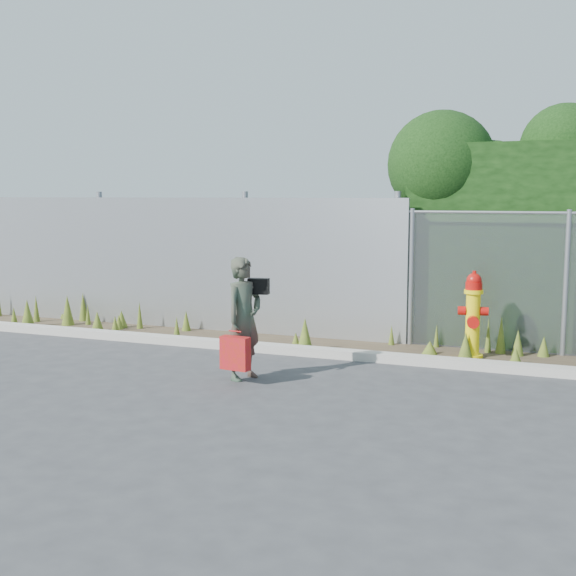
# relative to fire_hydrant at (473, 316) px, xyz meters

# --- Properties ---
(ground) EXTENTS (80.00, 80.00, 0.00)m
(ground) POSITION_rel_fire_hydrant_xyz_m (-2.03, -2.41, -0.59)
(ground) COLOR #373739
(ground) RESTS_ON ground
(curb) EXTENTS (16.00, 0.22, 0.12)m
(curb) POSITION_rel_fire_hydrant_xyz_m (-2.03, -0.61, -0.53)
(curb) COLOR #ABA59A
(curb) RESTS_ON ground
(weed_strip) EXTENTS (16.00, 1.32, 0.54)m
(weed_strip) POSITION_rel_fire_hydrant_xyz_m (-2.84, 0.04, -0.47)
(weed_strip) COLOR #3F3224
(weed_strip) RESTS_ON ground
(corrugated_fence) EXTENTS (8.50, 0.21, 2.30)m
(corrugated_fence) POSITION_rel_fire_hydrant_xyz_m (-5.27, 0.60, 0.51)
(corrugated_fence) COLOR #A7AAAE
(corrugated_fence) RESTS_ON ground
(fire_hydrant) EXTENTS (0.41, 0.37, 1.22)m
(fire_hydrant) POSITION_rel_fire_hydrant_xyz_m (0.00, 0.00, 0.00)
(fire_hydrant) COLOR yellow
(fire_hydrant) RESTS_ON ground
(woman) EXTENTS (0.52, 0.63, 1.50)m
(woman) POSITION_rel_fire_hydrant_xyz_m (-2.49, -2.10, 0.16)
(woman) COLOR #106849
(woman) RESTS_ON ground
(red_tote_bag) EXTENTS (0.36, 0.13, 0.47)m
(red_tote_bag) POSITION_rel_fire_hydrant_xyz_m (-2.47, -2.38, -0.21)
(red_tote_bag) COLOR #AA2709
(black_shoulder_bag) EXTENTS (0.26, 0.11, 0.19)m
(black_shoulder_bag) POSITION_rel_fire_hydrant_xyz_m (-2.37, -1.91, 0.54)
(black_shoulder_bag) COLOR black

